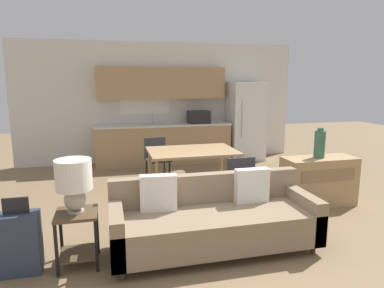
# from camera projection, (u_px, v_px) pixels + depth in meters

# --- Properties ---
(ground_plane) EXTENTS (20.00, 20.00, 0.00)m
(ground_plane) POSITION_uv_depth(u_px,v_px,m) (229.00, 254.00, 3.71)
(ground_plane) COLOR #7F6647
(wall_back) EXTENTS (6.40, 0.07, 2.70)m
(wall_back) POSITION_uv_depth(u_px,v_px,m) (160.00, 103.00, 7.88)
(wall_back) COLOR silver
(wall_back) RESTS_ON ground_plane
(kitchen_counter) EXTENTS (3.02, 0.65, 2.15)m
(kitchen_counter) POSITION_uv_depth(u_px,v_px,m) (164.00, 126.00, 7.69)
(kitchen_counter) COLOR tan
(kitchen_counter) RESTS_ON ground_plane
(refrigerator) EXTENTS (0.79, 0.71, 1.81)m
(refrigerator) POSITION_uv_depth(u_px,v_px,m) (246.00, 121.00, 8.05)
(refrigerator) COLOR white
(refrigerator) RESTS_ON ground_plane
(dining_table) EXTENTS (1.39, 0.94, 0.76)m
(dining_table) POSITION_uv_depth(u_px,v_px,m) (192.00, 154.00, 5.48)
(dining_table) COLOR tan
(dining_table) RESTS_ON ground_plane
(couch) EXTENTS (2.25, 0.80, 0.85)m
(couch) POSITION_uv_depth(u_px,v_px,m) (213.00, 219.00, 3.81)
(couch) COLOR #3D2D1E
(couch) RESTS_ON ground_plane
(side_table) EXTENTS (0.41, 0.41, 0.57)m
(side_table) POSITION_uv_depth(u_px,v_px,m) (78.00, 230.00, 3.44)
(side_table) COLOR brown
(side_table) RESTS_ON ground_plane
(table_lamp) EXTENTS (0.35, 0.35, 0.54)m
(table_lamp) POSITION_uv_depth(u_px,v_px,m) (74.00, 180.00, 3.36)
(table_lamp) COLOR #B2A893
(table_lamp) RESTS_ON side_table
(credenza) EXTENTS (1.09, 0.45, 0.73)m
(credenza) POSITION_uv_depth(u_px,v_px,m) (318.00, 181.00, 5.15)
(credenza) COLOR tan
(credenza) RESTS_ON ground_plane
(vase) EXTENTS (0.16, 0.16, 0.44)m
(vase) POSITION_uv_depth(u_px,v_px,m) (320.00, 144.00, 5.04)
(vase) COLOR #336047
(vase) RESTS_ON credenza
(dining_chair_near_right) EXTENTS (0.43, 0.43, 0.83)m
(dining_chair_near_right) POSITION_uv_depth(u_px,v_px,m) (237.00, 179.00, 4.83)
(dining_chair_near_right) COLOR #38383D
(dining_chair_near_right) RESTS_ON ground_plane
(dining_chair_far_left) EXTENTS (0.46, 0.46, 0.83)m
(dining_chair_far_left) POSITION_uv_depth(u_px,v_px,m) (157.00, 157.00, 6.22)
(dining_chair_far_left) COLOR #38383D
(dining_chair_far_left) RESTS_ON ground_plane
(suitcase) EXTENTS (0.39, 0.22, 0.77)m
(suitcase) POSITION_uv_depth(u_px,v_px,m) (19.00, 243.00, 3.31)
(suitcase) COLOR #2D384C
(suitcase) RESTS_ON ground_plane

